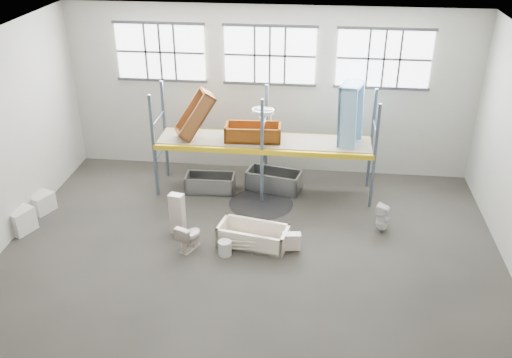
# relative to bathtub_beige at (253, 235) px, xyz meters

# --- Properties ---
(floor) EXTENTS (12.00, 10.00, 0.10)m
(floor) POSITION_rel_bathtub_beige_xyz_m (-0.02, -0.70, -0.30)
(floor) COLOR #4C4840
(floor) RESTS_ON ground
(ceiling) EXTENTS (12.00, 10.00, 0.10)m
(ceiling) POSITION_rel_bathtub_beige_xyz_m (-0.02, -0.70, 4.80)
(ceiling) COLOR silver
(ceiling) RESTS_ON ground
(wall_back) EXTENTS (12.00, 0.10, 5.00)m
(wall_back) POSITION_rel_bathtub_beige_xyz_m (-0.02, 4.35, 2.25)
(wall_back) COLOR beige
(wall_back) RESTS_ON ground
(wall_front) EXTENTS (12.00, 0.10, 5.00)m
(wall_front) POSITION_rel_bathtub_beige_xyz_m (-0.02, -5.75, 2.25)
(wall_front) COLOR #ACAB9F
(wall_front) RESTS_ON ground
(window_left) EXTENTS (2.60, 0.04, 1.60)m
(window_left) POSITION_rel_bathtub_beige_xyz_m (-3.22, 4.24, 3.35)
(window_left) COLOR white
(window_left) RESTS_ON wall_back
(window_mid) EXTENTS (2.60, 0.04, 1.60)m
(window_mid) POSITION_rel_bathtub_beige_xyz_m (-0.02, 4.24, 3.35)
(window_mid) COLOR white
(window_mid) RESTS_ON wall_back
(window_right) EXTENTS (2.60, 0.04, 1.60)m
(window_right) POSITION_rel_bathtub_beige_xyz_m (3.18, 4.24, 3.35)
(window_right) COLOR white
(window_right) RESTS_ON wall_back
(rack_upright_la) EXTENTS (0.08, 0.08, 3.00)m
(rack_upright_la) POSITION_rel_bathtub_beige_xyz_m (-3.02, 2.20, 1.25)
(rack_upright_la) COLOR slate
(rack_upright_la) RESTS_ON floor
(rack_upright_lb) EXTENTS (0.08, 0.08, 3.00)m
(rack_upright_lb) POSITION_rel_bathtub_beige_xyz_m (-3.02, 3.40, 1.25)
(rack_upright_lb) COLOR slate
(rack_upright_lb) RESTS_ON floor
(rack_upright_ma) EXTENTS (0.08, 0.08, 3.00)m
(rack_upright_ma) POSITION_rel_bathtub_beige_xyz_m (-0.02, 2.20, 1.25)
(rack_upright_ma) COLOR slate
(rack_upright_ma) RESTS_ON floor
(rack_upright_mb) EXTENTS (0.08, 0.08, 3.00)m
(rack_upright_mb) POSITION_rel_bathtub_beige_xyz_m (-0.02, 3.40, 1.25)
(rack_upright_mb) COLOR slate
(rack_upright_mb) RESTS_ON floor
(rack_upright_ra) EXTENTS (0.08, 0.08, 3.00)m
(rack_upright_ra) POSITION_rel_bathtub_beige_xyz_m (2.98, 2.20, 1.25)
(rack_upright_ra) COLOR slate
(rack_upright_ra) RESTS_ON floor
(rack_upright_rb) EXTENTS (0.08, 0.08, 3.00)m
(rack_upright_rb) POSITION_rel_bathtub_beige_xyz_m (2.98, 3.40, 1.25)
(rack_upright_rb) COLOR slate
(rack_upright_rb) RESTS_ON floor
(rack_beam_front) EXTENTS (6.00, 0.10, 0.14)m
(rack_beam_front) POSITION_rel_bathtub_beige_xyz_m (-0.02, 2.20, 1.25)
(rack_beam_front) COLOR yellow
(rack_beam_front) RESTS_ON floor
(rack_beam_back) EXTENTS (6.00, 0.10, 0.14)m
(rack_beam_back) POSITION_rel_bathtub_beige_xyz_m (-0.02, 3.40, 1.25)
(rack_beam_back) COLOR yellow
(rack_beam_back) RESTS_ON floor
(shelf_deck) EXTENTS (5.90, 1.10, 0.03)m
(shelf_deck) POSITION_rel_bathtub_beige_xyz_m (-0.02, 2.80, 1.33)
(shelf_deck) COLOR gray
(shelf_deck) RESTS_ON floor
(wet_patch) EXTENTS (1.80, 1.80, 0.00)m
(wet_patch) POSITION_rel_bathtub_beige_xyz_m (-0.02, 2.00, -0.25)
(wet_patch) COLOR black
(wet_patch) RESTS_ON floor
(bathtub_beige) EXTENTS (1.81, 1.10, 0.50)m
(bathtub_beige) POSITION_rel_bathtub_beige_xyz_m (0.00, 0.00, 0.00)
(bathtub_beige) COLOR #F8E7CD
(bathtub_beige) RESTS_ON floor
(cistern_spare) EXTENTS (0.47, 0.27, 0.43)m
(cistern_spare) POSITION_rel_bathtub_beige_xyz_m (0.95, -0.19, 0.03)
(cistern_spare) COLOR beige
(cistern_spare) RESTS_ON bathtub_beige
(sink_in_tub) EXTENTS (0.47, 0.47, 0.13)m
(sink_in_tub) POSITION_rel_bathtub_beige_xyz_m (0.21, -0.16, -0.09)
(sink_in_tub) COLOR beige
(sink_in_tub) RESTS_ON bathtub_beige
(toilet_beige) EXTENTS (0.65, 0.80, 0.72)m
(toilet_beige) POSITION_rel_bathtub_beige_xyz_m (-1.51, -0.37, 0.11)
(toilet_beige) COLOR beige
(toilet_beige) RESTS_ON floor
(cistern_tall) EXTENTS (0.39, 0.30, 1.11)m
(cistern_tall) POSITION_rel_bathtub_beige_xyz_m (-1.96, 0.30, 0.30)
(cistern_tall) COLOR beige
(cistern_tall) RESTS_ON floor
(toilet_white) EXTENTS (0.45, 0.44, 0.76)m
(toilet_white) POSITION_rel_bathtub_beige_xyz_m (3.22, 0.99, 0.13)
(toilet_white) COLOR white
(toilet_white) RESTS_ON floor
(steel_tub_left) EXTENTS (1.43, 0.71, 0.52)m
(steel_tub_left) POSITION_rel_bathtub_beige_xyz_m (-1.55, 2.56, 0.01)
(steel_tub_left) COLOR #A2A4A9
(steel_tub_left) RESTS_ON floor
(steel_tub_right) EXTENTS (1.67, 1.04, 0.57)m
(steel_tub_right) POSITION_rel_bathtub_beige_xyz_m (0.26, 2.92, 0.04)
(steel_tub_right) COLOR #ABAFB3
(steel_tub_right) RESTS_ON floor
(rust_tub_flat) EXTENTS (1.58, 0.81, 0.43)m
(rust_tub_flat) POSITION_rel_bathtub_beige_xyz_m (-0.33, 2.79, 1.57)
(rust_tub_flat) COLOR #8F4D10
(rust_tub_flat) RESTS_ON shelf_deck
(rust_tub_tilted) EXTENTS (1.30, 1.06, 1.38)m
(rust_tub_tilted) POSITION_rel_bathtub_beige_xyz_m (-1.94, 2.74, 2.05)
(rust_tub_tilted) COLOR brown
(rust_tub_tilted) RESTS_ON shelf_deck
(sink_on_shelf) EXTENTS (0.68, 0.57, 0.54)m
(sink_on_shelf) POSITION_rel_bathtub_beige_xyz_m (-0.04, 2.58, 1.85)
(sink_on_shelf) COLOR silver
(sink_on_shelf) RESTS_ON rust_tub_flat
(blue_tub_upright) EXTENTS (0.77, 0.95, 1.77)m
(blue_tub_upright) POSITION_rel_bathtub_beige_xyz_m (2.30, 2.87, 2.15)
(blue_tub_upright) COLOR #82B8DC
(blue_tub_upright) RESTS_ON shelf_deck
(bucket) EXTENTS (0.39, 0.39, 0.37)m
(bucket) POSITION_rel_bathtub_beige_xyz_m (-0.62, -0.52, -0.06)
(bucket) COLOR silver
(bucket) RESTS_ON floor
(carton_near) EXTENTS (0.91, 0.86, 0.62)m
(carton_near) POSITION_rel_bathtub_beige_xyz_m (-6.07, -0.03, 0.06)
(carton_near) COLOR silver
(carton_near) RESTS_ON floor
(carton_far) EXTENTS (0.80, 0.80, 0.51)m
(carton_far) POSITION_rel_bathtub_beige_xyz_m (-5.96, 0.96, 0.01)
(carton_far) COLOR beige
(carton_far) RESTS_ON floor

